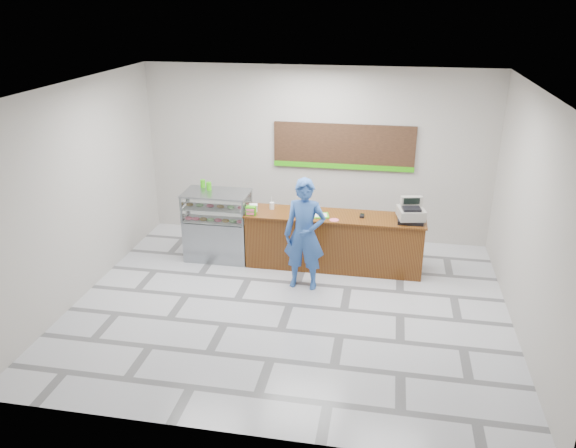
% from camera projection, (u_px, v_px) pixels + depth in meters
% --- Properties ---
extents(floor, '(7.00, 7.00, 0.00)m').
position_uv_depth(floor, '(290.00, 305.00, 9.22)').
color(floor, '#BCBCC1').
rests_on(floor, ground).
extents(back_wall, '(7.00, 0.00, 7.00)m').
position_uv_depth(back_wall, '(316.00, 155.00, 11.30)').
color(back_wall, '#B5AFA6').
rests_on(back_wall, floor).
extents(ceiling, '(7.00, 7.00, 0.00)m').
position_uv_depth(ceiling, '(290.00, 88.00, 7.90)').
color(ceiling, silver).
rests_on(ceiling, back_wall).
extents(sales_counter, '(3.26, 0.76, 1.03)m').
position_uv_depth(sales_counter, '(334.00, 241.00, 10.35)').
color(sales_counter, brown).
rests_on(sales_counter, floor).
extents(display_case, '(1.22, 0.72, 1.33)m').
position_uv_depth(display_case, '(218.00, 225.00, 10.65)').
color(display_case, gray).
rests_on(display_case, floor).
extents(menu_board, '(2.80, 0.06, 0.90)m').
position_uv_depth(menu_board, '(344.00, 147.00, 11.10)').
color(menu_board, black).
rests_on(menu_board, back_wall).
extents(cash_register, '(0.52, 0.54, 0.42)m').
position_uv_depth(cash_register, '(411.00, 213.00, 9.83)').
color(cash_register, black).
rests_on(cash_register, sales_counter).
extents(card_terminal, '(0.08, 0.16, 0.04)m').
position_uv_depth(card_terminal, '(362.00, 216.00, 10.07)').
color(card_terminal, black).
rests_on(card_terminal, sales_counter).
extents(serving_tray, '(0.42, 0.34, 0.02)m').
position_uv_depth(serving_tray, '(318.00, 215.00, 10.11)').
color(serving_tray, '#45CD20').
rests_on(serving_tray, sales_counter).
extents(napkin_box, '(0.17, 0.17, 0.12)m').
position_uv_depth(napkin_box, '(254.00, 208.00, 10.34)').
color(napkin_box, white).
rests_on(napkin_box, sales_counter).
extents(straw_cup, '(0.09, 0.09, 0.13)m').
position_uv_depth(straw_cup, '(272.00, 206.00, 10.42)').
color(straw_cup, silver).
rests_on(straw_cup, sales_counter).
extents(promo_box, '(0.18, 0.13, 0.16)m').
position_uv_depth(promo_box, '(251.00, 211.00, 10.14)').
color(promo_box, '#34B30D').
rests_on(promo_box, sales_counter).
extents(donut_decal, '(0.17, 0.17, 0.00)m').
position_uv_depth(donut_decal, '(334.00, 220.00, 9.93)').
color(donut_decal, '#F6607E').
rests_on(donut_decal, sales_counter).
extents(green_cup_left, '(0.09, 0.09, 0.14)m').
position_uv_depth(green_cup_left, '(203.00, 183.00, 10.67)').
color(green_cup_left, '#34B30D').
rests_on(green_cup_left, display_case).
extents(green_cup_right, '(0.10, 0.10, 0.15)m').
position_uv_depth(green_cup_right, '(209.00, 186.00, 10.52)').
color(green_cup_right, '#34B30D').
rests_on(green_cup_right, display_case).
extents(customer, '(0.73, 0.50, 1.95)m').
position_uv_depth(customer, '(305.00, 235.00, 9.47)').
color(customer, '#2D56A1').
rests_on(customer, floor).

